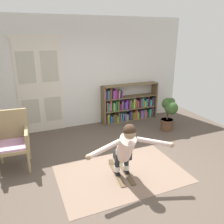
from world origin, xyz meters
TOP-DOWN VIEW (x-y plane):
  - ground_plane at (0.00, 0.00)m, footprint 7.20×7.20m
  - back_wall at (0.00, 2.60)m, footprint 6.00×0.10m
  - double_door at (-1.10, 2.54)m, footprint 1.22×0.05m
  - rug at (-0.04, -0.05)m, footprint 2.30×1.51m
  - bookshelf at (1.30, 2.39)m, footprint 1.71×0.30m
  - wicker_chair at (-1.84, 1.00)m, footprint 0.64×0.64m
  - potted_plant at (1.97, 1.32)m, footprint 0.38×0.48m
  - skis_pair at (-0.03, -0.02)m, footprint 0.36×0.85m
  - person_skier at (-0.06, -0.24)m, footprint 1.48×0.71m

SIDE VIEW (x-z plane):
  - ground_plane at x=0.00m, z-range 0.00..0.00m
  - rug at x=-0.04m, z-range 0.00..0.01m
  - skis_pair at x=-0.03m, z-range -0.01..0.06m
  - bookshelf at x=1.30m, z-range -0.09..0.99m
  - potted_plant at x=1.97m, z-range 0.08..0.96m
  - wicker_chair at x=-1.84m, z-range 0.03..1.13m
  - person_skier at x=-0.06m, z-range 0.13..1.18m
  - double_door at x=-1.10m, z-range 0.01..2.46m
  - back_wall at x=0.00m, z-range 0.00..2.90m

